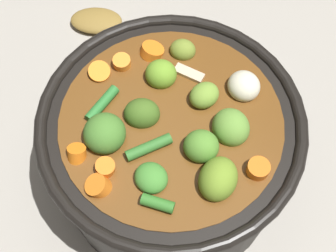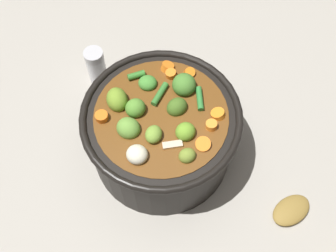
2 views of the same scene
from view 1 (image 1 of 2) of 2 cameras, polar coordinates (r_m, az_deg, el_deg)
name	(u,v)px [view 1 (image 1 of 2)]	position (r m, az deg, el deg)	size (l,w,h in m)	color
ground_plane	(170,173)	(0.58, 0.30, -5.75)	(1.10, 1.10, 0.00)	#9E998E
cooking_pot	(171,147)	(0.52, 0.35, -2.61)	(0.27, 0.27, 0.16)	black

